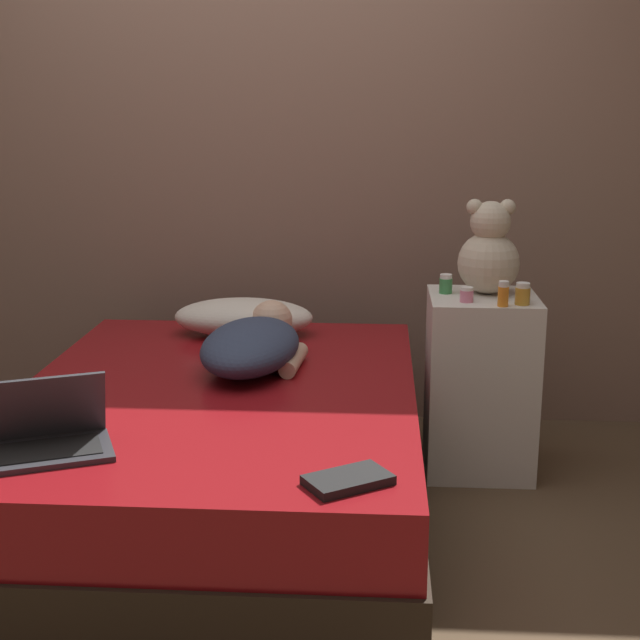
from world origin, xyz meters
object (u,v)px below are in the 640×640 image
(bottle_clear, at_px, (524,294))
(book, at_px, (348,480))
(pillow, at_px, (244,317))
(bottle_green, at_px, (446,284))
(bottle_pink, at_px, (467,295))
(bottle_orange, at_px, (503,294))
(teddy_bear, at_px, (489,253))
(bottle_amber, at_px, (523,294))
(laptop, at_px, (49,435))
(person_lying, at_px, (255,343))

(bottle_clear, height_order, book, bottle_clear)
(pillow, relative_size, bottle_green, 7.45)
(bottle_pink, height_order, bottle_orange, bottle_orange)
(teddy_bear, bearing_deg, bottle_amber, -60.51)
(laptop, distance_m, book, 0.83)
(bottle_orange, relative_size, book, 0.39)
(bottle_amber, height_order, bottle_pink, bottle_amber)
(teddy_bear, relative_size, bottle_orange, 3.89)
(bottle_pink, relative_size, book, 0.23)
(bottle_clear, bearing_deg, bottle_pink, -173.56)
(bottle_amber, xyz_separation_m, bottle_pink, (-0.20, 0.03, -0.01))
(bottle_clear, bearing_deg, bottle_amber, -102.84)
(bottle_green, xyz_separation_m, bottle_pink, (0.07, -0.15, -0.01))
(person_lying, relative_size, laptop, 1.97)
(bottle_amber, relative_size, bottle_orange, 0.87)
(person_lying, distance_m, bottle_green, 0.81)
(bottle_orange, distance_m, book, 1.29)
(bottle_pink, height_order, bottle_clear, same)
(laptop, xyz_separation_m, book, (0.82, -0.16, -0.04))
(bottle_amber, bearing_deg, bottle_green, 146.55)
(pillow, xyz_separation_m, bottle_orange, (0.99, -0.25, 0.16))
(teddy_bear, relative_size, bottle_green, 4.89)
(bottle_amber, xyz_separation_m, bottle_green, (-0.27, 0.18, -0.00))
(bottle_pink, bearing_deg, bottle_amber, -8.77)
(person_lying, bearing_deg, bottle_green, 32.94)
(bottle_green, relative_size, bottle_clear, 1.31)
(bottle_clear, distance_m, book, 1.40)
(bottle_clear, bearing_deg, pillow, 171.65)
(laptop, relative_size, book, 1.58)
(teddy_bear, xyz_separation_m, bottle_pink, (-0.09, -0.16, -0.13))
(pillow, xyz_separation_m, laptop, (-0.34, -1.24, -0.03))
(person_lying, bearing_deg, bottle_orange, 15.20)
(person_lying, height_order, laptop, laptop)
(bottle_pink, distance_m, book, 1.30)
(person_lying, bearing_deg, teddy_bear, 28.93)
(pillow, height_order, book, pillow)
(pillow, height_order, bottle_amber, bottle_amber)
(bottle_green, bearing_deg, person_lying, -152.01)
(laptop, xyz_separation_m, teddy_bear, (1.31, 1.22, 0.30))
(laptop, height_order, bottle_pink, bottle_pink)
(bottle_amber, xyz_separation_m, bottle_clear, (0.01, 0.06, -0.01))
(bottle_pink, bearing_deg, bottle_green, 114.77)
(pillow, xyz_separation_m, bottle_pink, (0.87, -0.18, 0.15))
(bottle_clear, xyz_separation_m, book, (-0.61, -1.24, -0.21))
(bottle_clear, bearing_deg, bottle_orange, -134.70)
(bottle_amber, height_order, bottle_clear, bottle_amber)
(bottle_green, bearing_deg, pillow, 177.37)
(bottle_green, distance_m, bottle_clear, 0.31)
(teddy_bear, bearing_deg, bottle_clear, -48.23)
(bottle_pink, bearing_deg, bottle_clear, 6.44)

